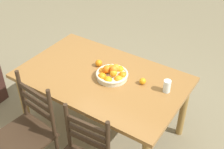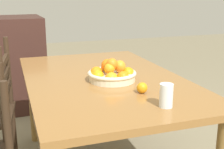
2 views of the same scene
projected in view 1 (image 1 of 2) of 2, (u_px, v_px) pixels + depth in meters
name	position (u px, v px, depth m)	size (l,w,h in m)	color
ground_plane	(103.00, 129.00, 3.30)	(12.00, 12.00, 0.00)	#786F55
dining_table	(102.00, 83.00, 2.92)	(1.60, 0.99, 0.74)	olive
chair_near_window	(27.00, 133.00, 2.64)	(0.50, 0.50, 0.97)	#322216
fruit_bowl	(112.00, 74.00, 2.81)	(0.31, 0.31, 0.15)	beige
orange_loose_0	(99.00, 63.00, 2.98)	(0.07, 0.07, 0.07)	orange
orange_loose_1	(143.00, 81.00, 2.75)	(0.06, 0.06, 0.06)	orange
drinking_glass	(167.00, 86.00, 2.64)	(0.07, 0.07, 0.12)	silver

